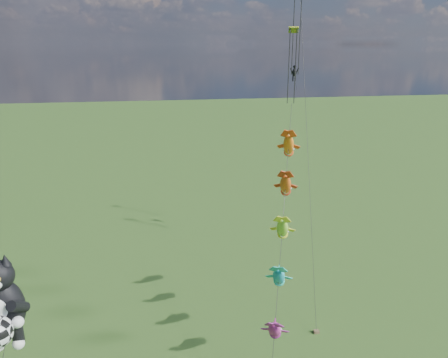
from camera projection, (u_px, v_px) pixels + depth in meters
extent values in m
ellipsoid|color=black|center=(3.00, 308.00, 24.04)|extent=(2.78, 2.47, 3.42)
cone|color=black|center=(5.00, 260.00, 23.16)|extent=(0.73, 0.73, 0.64)
sphere|color=white|center=(18.00, 322.00, 23.23)|extent=(0.64, 0.64, 0.64)
sphere|color=white|center=(18.00, 344.00, 24.66)|extent=(0.68, 0.68, 0.68)
cylinder|color=black|center=(281.00, 248.00, 27.79)|extent=(5.57, 14.84, 16.33)
ellipsoid|color=#D83398|center=(275.00, 329.00, 25.59)|extent=(1.45, 2.24, 2.15)
ellipsoid|color=#1981BF|center=(279.00, 276.00, 26.99)|extent=(1.45, 2.24, 2.15)
ellipsoid|color=green|center=(282.00, 228.00, 28.39)|extent=(1.45, 2.24, 2.15)
ellipsoid|color=orange|center=(286.00, 184.00, 29.80)|extent=(1.45, 2.24, 2.15)
ellipsoid|color=#F2A319|center=(289.00, 145.00, 31.20)|extent=(1.45, 2.24, 2.15)
cube|color=brown|center=(316.00, 331.00, 32.72)|extent=(0.40, 0.30, 0.22)
cylinder|color=black|center=(307.00, 132.00, 36.88)|extent=(3.08, 16.82, 26.95)
cube|color=green|center=(294.00, 30.00, 39.63)|extent=(1.00, 0.76, 0.58)
cylinder|color=black|center=(289.00, 68.00, 40.59)|extent=(0.08, 0.08, 6.84)
cylinder|color=black|center=(295.00, 68.00, 40.69)|extent=(0.08, 0.08, 6.84)
cylinder|color=black|center=(293.00, 31.00, 42.52)|extent=(0.08, 0.08, 8.71)
cylinder|color=black|center=(300.00, 31.00, 42.63)|extent=(0.08, 0.08, 8.71)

